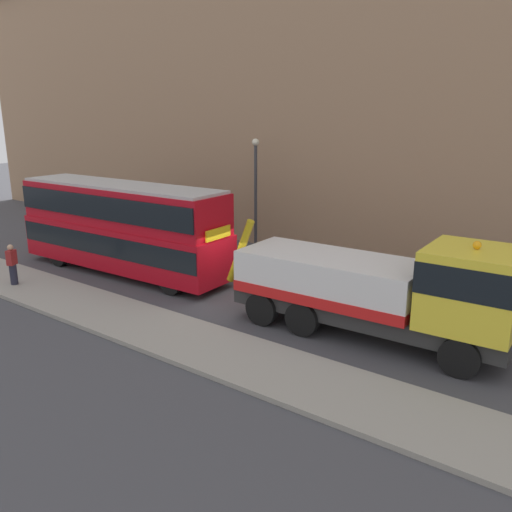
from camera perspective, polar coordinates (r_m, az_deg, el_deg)
name	(u,v)px	position (r m, az deg, el deg)	size (l,w,h in m)	color
ground_plane	(240,299)	(21.05, -1.73, -4.60)	(120.00, 120.00, 0.00)	#424247
near_kerb	(162,331)	(18.15, -10.05, -7.96)	(60.00, 2.80, 0.15)	gray
building_facade	(345,90)	(26.64, 9.54, 17.09)	(60.00, 1.50, 16.00)	#9E7A5B
recovery_tow_truck	(381,288)	(17.32, 13.21, -3.34)	(10.19, 2.98, 3.67)	#2D2D2D
double_decker_bus	(122,224)	(24.62, -14.19, 3.30)	(11.12, 2.97, 4.06)	#B70C19
pedestrian_onlooker	(12,265)	(24.24, -24.65, -0.88)	(0.41, 0.47, 1.71)	#232333
street_lamp	(256,186)	(26.97, -0.04, 7.48)	(0.36, 0.36, 5.83)	#38383D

